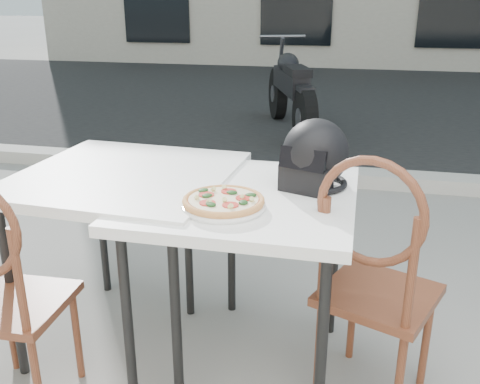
% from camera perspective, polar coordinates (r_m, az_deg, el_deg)
% --- Properties ---
extents(street_asphalt, '(30.00, 8.00, 0.00)m').
position_cam_1_polar(street_asphalt, '(8.68, 13.79, 9.34)').
color(street_asphalt, black).
rests_on(street_asphalt, ground).
extents(curb, '(30.00, 0.25, 0.12)m').
position_cam_1_polar(curb, '(4.79, 14.14, 1.39)').
color(curb, '#ABA8A0').
rests_on(curb, ground).
extents(cafe_table_main, '(0.88, 0.88, 0.83)m').
position_cam_1_polar(cafe_table_main, '(2.12, 0.33, -1.94)').
color(cafe_table_main, white).
rests_on(cafe_table_main, ground).
extents(plate, '(0.34, 0.34, 0.02)m').
position_cam_1_polar(plate, '(1.94, -1.77, -1.51)').
color(plate, white).
rests_on(plate, cafe_table_main).
extents(pizza, '(0.32, 0.32, 0.04)m').
position_cam_1_polar(pizza, '(1.93, -1.77, -0.90)').
color(pizza, '#D6904E').
rests_on(pizza, plate).
extents(helmet, '(0.34, 0.35, 0.27)m').
position_cam_1_polar(helmet, '(2.15, 7.94, 3.69)').
color(helmet, black).
rests_on(helmet, cafe_table_main).
extents(cafe_chair_main, '(0.53, 0.53, 1.06)m').
position_cam_1_polar(cafe_chair_main, '(2.06, 14.11, -8.33)').
color(cafe_chair_main, brown).
rests_on(cafe_chair_main, ground).
extents(cafe_table_side, '(0.93, 0.93, 0.84)m').
position_cam_1_polar(cafe_table_side, '(2.37, -12.02, 0.36)').
color(cafe_table_side, white).
rests_on(cafe_table_side, ground).
extents(motorcycle, '(0.89, 2.12, 1.10)m').
position_cam_1_polar(motorcycle, '(6.47, 5.36, 10.59)').
color(motorcycle, black).
rests_on(motorcycle, street_asphalt).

